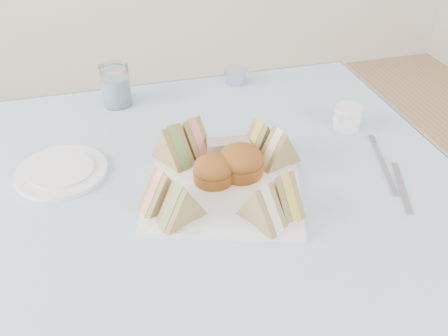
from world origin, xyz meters
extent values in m
cube|color=brown|center=(0.00, 0.00, 0.37)|extent=(0.90, 0.90, 0.74)
cube|color=#B3CAF1|center=(0.00, 0.00, 0.74)|extent=(1.02, 1.02, 0.01)
cube|color=white|center=(0.00, 0.00, 0.75)|extent=(0.38, 0.38, 0.01)
cylinder|color=#A75929|center=(-0.02, 0.01, 0.79)|extent=(0.11, 0.11, 0.06)
cylinder|color=#A75929|center=(0.04, 0.02, 0.79)|extent=(0.10, 0.10, 0.06)
cube|color=tan|center=(0.03, 0.08, 0.78)|extent=(0.10, 0.05, 0.04)
cylinder|color=white|center=(-0.32, 0.13, 0.75)|extent=(0.21, 0.21, 0.01)
cylinder|color=white|center=(-0.18, 0.41, 0.80)|extent=(0.08, 0.08, 0.11)
cylinder|color=#B5B6D1|center=(0.16, 0.45, 0.76)|extent=(0.07, 0.07, 0.04)
cube|color=#B5B6D1|center=(0.35, -0.10, 0.75)|extent=(0.07, 0.16, 0.00)
cube|color=#B5B6D1|center=(0.35, -0.03, 0.75)|extent=(0.06, 0.19, 0.00)
cylinder|color=white|center=(0.35, 0.15, 0.77)|extent=(0.08, 0.08, 0.06)
camera|label=1|loc=(-0.21, -0.78, 1.38)|focal=40.00mm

